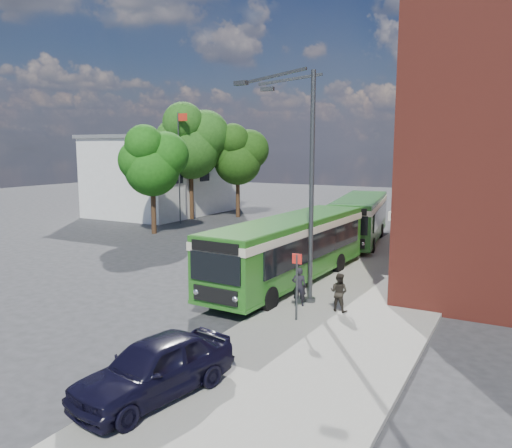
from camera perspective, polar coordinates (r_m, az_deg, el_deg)
The scene contains 15 objects.
ground at distance 24.07m, azimuth -3.56°, elevation -6.14°, with size 120.00×120.00×0.00m, color #2A2A2C.
pavement at distance 28.85m, azimuth 17.15°, elevation -3.88°, with size 6.00×48.00×0.15m, color gray.
kerb_line at distance 29.59m, azimuth 11.34°, elevation -3.49°, with size 0.12×48.00×0.01m, color beige.
white_building at distance 48.49m, azimuth -10.36°, elevation 5.56°, with size 9.40×13.40×7.30m.
flagpole at distance 41.09m, azimuth -8.74°, elevation 6.86°, with size 0.95×0.10×9.00m.
street_lamp at distance 19.29m, azimuth 5.38°, elevation 4.61°, with size 2.96×2.38×9.00m.
bus_stop_sign at distance 17.54m, azimuth 4.67°, elevation -6.67°, with size 0.35×0.08×2.52m.
bus_front at distance 22.58m, azimuth 3.93°, elevation -2.36°, with size 3.11×11.81×3.02m.
bus_rear at distance 33.05m, azimuth 11.79°, elevation 0.97°, with size 4.27×10.66×3.02m.
parked_car at distance 12.80m, azimuth -11.52°, elevation -15.73°, with size 1.73×4.30×1.46m, color black.
pedestrian_a at distance 19.26m, azimuth 4.95°, elevation -7.14°, with size 0.55×0.36×1.51m, color black.
pedestrian_b at distance 18.85m, azimuth 9.46°, elevation -7.68°, with size 0.70×0.55×1.44m, color black.
tree_left at distance 36.46m, azimuth -11.78°, elevation 7.12°, with size 4.62×4.39×7.80m.
tree_mid at distance 43.74m, azimuth -7.46°, elevation 9.42°, with size 5.93×5.64×10.01m.
tree_right at distance 44.66m, azimuth -2.08°, elevation 7.97°, with size 4.92×4.68×8.30m.
Camera 1 is at (12.42, -19.68, 6.12)m, focal length 35.00 mm.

